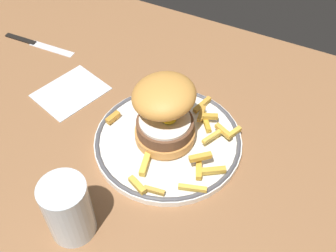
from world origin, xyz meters
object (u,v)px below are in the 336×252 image
at_px(water_glass, 69,212).
at_px(knife, 33,43).
at_px(burger, 164,111).
at_px(napkin, 71,92).
at_px(dinner_plate, 168,140).

relative_size(water_glass, knife, 0.60).
relative_size(burger, knife, 0.84).
distance_m(burger, water_glass, 0.22).
bearing_deg(burger, water_glass, -100.71).
bearing_deg(water_glass, burger, 79.29).
height_order(burger, napkin, burger).
relative_size(dinner_plate, water_glass, 2.43).
xyz_separation_m(burger, napkin, (-0.22, 0.02, -0.07)).
relative_size(knife, napkin, 1.40).
relative_size(burger, napkin, 1.18).
bearing_deg(napkin, knife, 151.35).
bearing_deg(knife, burger, -16.40).
relative_size(water_glass, napkin, 0.84).
distance_m(water_glass, knife, 0.49).
bearing_deg(knife, napkin, -28.65).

